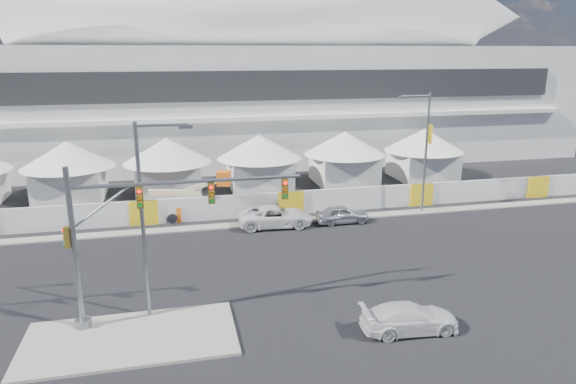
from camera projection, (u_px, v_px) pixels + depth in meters
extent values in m
plane|color=black|center=(246.00, 299.00, 28.73)|extent=(160.00, 160.00, 0.00)
cube|color=gray|center=(131.00, 339.00, 24.59)|extent=(10.00, 5.00, 0.15)
cube|color=gray|center=(452.00, 209.00, 44.79)|extent=(80.00, 1.20, 0.12)
cube|color=silver|center=(258.00, 101.00, 68.08)|extent=(80.00, 24.00, 14.00)
cube|color=black|center=(276.00, 85.00, 55.92)|extent=(68.00, 0.30, 3.20)
cube|color=silver|center=(277.00, 118.00, 56.61)|extent=(72.00, 0.80, 0.50)
cylinder|color=silver|center=(259.00, 15.00, 63.35)|extent=(57.60, 8.40, 8.40)
cylinder|color=silver|center=(275.00, 18.00, 63.89)|extent=(51.60, 6.80, 6.80)
cylinder|color=silver|center=(291.00, 22.00, 64.43)|extent=(45.60, 5.20, 5.20)
cone|color=silver|center=(495.00, 17.00, 70.39)|extent=(8.00, 7.60, 7.60)
cube|color=silver|center=(70.00, 183.00, 48.07)|extent=(6.00, 6.00, 3.00)
cone|color=silver|center=(67.00, 154.00, 47.36)|extent=(8.40, 8.40, 2.40)
cube|color=silver|center=(169.00, 178.00, 50.02)|extent=(6.00, 6.00, 3.00)
cone|color=silver|center=(167.00, 150.00, 49.30)|extent=(8.40, 8.40, 2.40)
cube|color=silver|center=(260.00, 173.00, 51.97)|extent=(6.00, 6.00, 3.00)
cone|color=silver|center=(259.00, 147.00, 51.25)|extent=(8.40, 8.40, 2.40)
cube|color=silver|center=(344.00, 168.00, 53.91)|extent=(6.00, 6.00, 3.00)
cone|color=silver|center=(345.00, 143.00, 53.20)|extent=(8.40, 8.40, 2.40)
cube|color=silver|center=(422.00, 164.00, 55.86)|extent=(6.00, 6.00, 3.00)
cone|color=silver|center=(424.00, 140.00, 55.15)|extent=(8.40, 8.40, 2.40)
cube|color=silver|center=(291.00, 203.00, 43.39)|extent=(70.00, 0.25, 2.00)
imported|color=#AFB0B4|center=(342.00, 214.00, 41.24)|extent=(1.72, 4.25, 1.45)
imported|color=silver|center=(275.00, 216.00, 40.42)|extent=(3.02, 6.01, 1.63)
imported|color=silver|center=(410.00, 318.00, 25.24)|extent=(2.28, 4.98, 1.41)
imported|color=black|center=(471.00, 184.00, 50.91)|extent=(1.99, 3.88, 1.26)
cylinder|color=gray|center=(75.00, 250.00, 24.44)|extent=(0.27, 0.27, 8.15)
cylinder|color=gray|center=(83.00, 323.00, 25.46)|extent=(0.79, 0.79, 0.40)
cylinder|color=gray|center=(189.00, 182.00, 24.83)|extent=(11.07, 0.18, 0.18)
cube|color=#594714|center=(140.00, 197.00, 24.49)|extent=(0.32, 0.22, 1.05)
cube|color=#594714|center=(211.00, 193.00, 25.22)|extent=(0.32, 0.22, 1.05)
cube|color=#594714|center=(285.00, 189.00, 26.02)|extent=(0.32, 0.22, 1.05)
cube|color=#594714|center=(67.00, 237.00, 24.20)|extent=(0.22, 0.32, 1.05)
cylinder|color=gray|center=(143.00, 222.00, 25.49)|extent=(0.20, 0.20, 10.04)
cylinder|color=gray|center=(162.00, 125.00, 24.48)|extent=(2.46, 0.13, 0.13)
cube|color=gray|center=(186.00, 127.00, 24.75)|extent=(0.67, 0.28, 0.17)
cylinder|color=gray|center=(426.00, 154.00, 42.84)|extent=(0.20, 0.20, 10.15)
cylinder|color=gray|center=(416.00, 96.00, 41.29)|extent=(2.48, 0.14, 0.14)
cube|color=gray|center=(403.00, 97.00, 41.07)|extent=(0.68, 0.28, 0.17)
cube|color=yellow|center=(430.00, 134.00, 42.45)|extent=(0.03, 0.68, 1.58)
cube|color=orange|center=(159.00, 212.00, 42.28)|extent=(4.45, 2.89, 1.25)
cube|color=beige|center=(175.00, 191.00, 42.14)|extent=(4.27, 1.58, 0.40)
cube|color=beige|center=(205.00, 182.00, 42.50)|extent=(3.32, 1.26, 1.38)
cube|color=orange|center=(225.00, 174.00, 42.69)|extent=(1.27, 1.27, 1.14)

